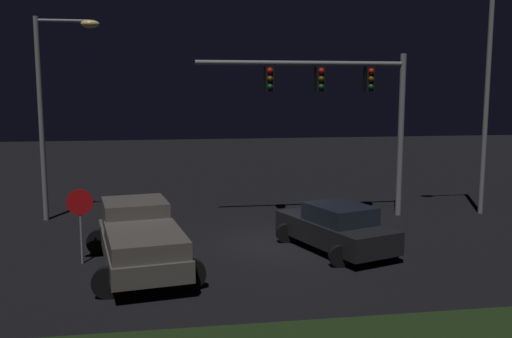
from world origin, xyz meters
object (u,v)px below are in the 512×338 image
(street_lamp_right, at_px, (477,77))
(stop_sign, at_px, (80,212))
(traffic_signal_gantry, at_px, (343,95))
(pickup_truck, at_px, (139,234))
(car_sedan, at_px, (336,228))
(street_lamp_left, at_px, (53,94))

(street_lamp_right, xyz_separation_m, stop_sign, (-14.90, -4.47, -4.02))
(traffic_signal_gantry, relative_size, street_lamp_right, 0.92)
(pickup_truck, xyz_separation_m, traffic_signal_gantry, (7.69, 5.40, 3.90))
(stop_sign, bearing_deg, street_lamp_right, 16.71)
(car_sedan, relative_size, stop_sign, 2.13)
(car_sedan, bearing_deg, traffic_signal_gantry, -38.92)
(pickup_truck, relative_size, car_sedan, 1.19)
(street_lamp_left, bearing_deg, street_lamp_right, -5.46)
(car_sedan, distance_m, street_lamp_right, 9.60)
(pickup_truck, bearing_deg, street_lamp_right, -77.85)
(pickup_truck, distance_m, car_sedan, 6.16)
(car_sedan, distance_m, street_lamp_left, 11.96)
(traffic_signal_gantry, bearing_deg, pickup_truck, -144.94)
(traffic_signal_gantry, distance_m, street_lamp_right, 5.55)
(pickup_truck, height_order, traffic_signal_gantry, traffic_signal_gantry)
(car_sedan, height_order, street_lamp_right, street_lamp_right)
(pickup_truck, xyz_separation_m, stop_sign, (-1.71, 0.70, 0.56))
(street_lamp_right, bearing_deg, pickup_truck, -158.57)
(pickup_truck, height_order, car_sedan, pickup_truck)
(pickup_truck, relative_size, street_lamp_right, 0.63)
(pickup_truck, distance_m, traffic_signal_gantry, 10.17)
(pickup_truck, height_order, street_lamp_left, street_lamp_left)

